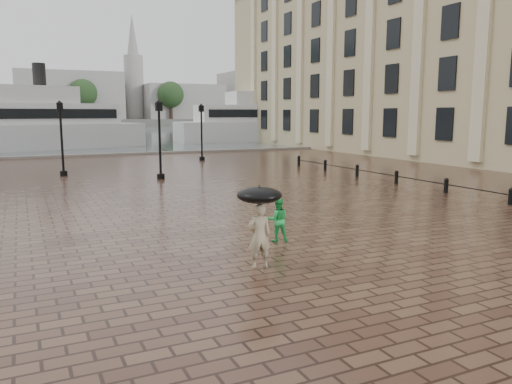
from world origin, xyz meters
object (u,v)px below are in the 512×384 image
child_pedestrian (278,220)px  ferry_far (276,121)px  street_lamps (69,138)px  adult_pedestrian (259,236)px  ferry_near (9,124)px

child_pedestrian → ferry_far: (25.71, 49.37, 2.08)m
street_lamps → child_pedestrian: 19.72m
adult_pedestrian → ferry_far: 58.30m
ferry_near → child_pedestrian: bearing=-95.1°
child_pedestrian → street_lamps: bearing=-60.2°
ferry_far → adult_pedestrian: bearing=-113.9°
street_lamps → adult_pedestrian: 21.51m
street_lamps → ferry_far: bearing=45.3°
adult_pedestrian → ferry_near: 47.40m
ferry_near → ferry_far: size_ratio=1.00×
child_pedestrian → ferry_near: (-7.66, 44.89, 2.06)m
ferry_near → adult_pedestrian: bearing=-97.4°
child_pedestrian → ferry_far: ferry_far is taller
child_pedestrian → ferry_far: size_ratio=0.05×
street_lamps → child_pedestrian: (4.08, -19.22, -1.67)m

